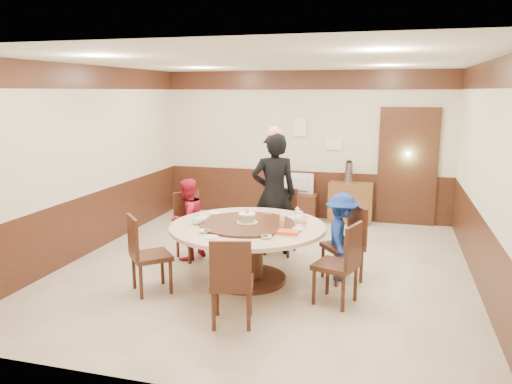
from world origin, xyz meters
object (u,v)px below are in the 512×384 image
(thermos, at_px, (349,173))
(person_standing, at_px, (274,194))
(tv_stand, at_px, (295,206))
(person_red, at_px, (188,219))
(person_blue, at_px, (342,237))
(television, at_px, (295,183))
(birthday_cake, at_px, (247,218))
(shrimp_platter, at_px, (288,233))
(banquet_table, at_px, (248,241))
(side_cabinet, at_px, (350,203))

(thermos, bearing_deg, person_standing, -112.95)
(tv_stand, height_order, thermos, thermos)
(person_red, bearing_deg, tv_stand, -178.85)
(person_standing, height_order, thermos, person_standing)
(person_blue, bearing_deg, television, 18.92)
(person_red, xyz_separation_m, birthday_cake, (1.08, -0.61, 0.25))
(person_standing, distance_m, shrimp_platter, 1.62)
(banquet_table, relative_size, tv_stand, 2.33)
(person_red, bearing_deg, person_standing, 139.39)
(birthday_cake, distance_m, shrimp_platter, 0.69)
(banquet_table, bearing_deg, birthday_cake, 178.78)
(person_red, distance_m, television, 2.89)
(person_standing, relative_size, thermos, 4.82)
(person_blue, distance_m, thermos, 2.97)
(banquet_table, distance_m, person_red, 1.25)
(person_red, height_order, side_cabinet, person_red)
(banquet_table, xyz_separation_m, thermos, (0.96, 3.33, 0.41))
(birthday_cake, relative_size, television, 0.39)
(thermos, bearing_deg, banquet_table, -106.13)
(person_blue, xyz_separation_m, thermos, (-0.19, 2.94, 0.37))
(person_red, distance_m, tv_stand, 2.91)
(person_blue, bearing_deg, banquet_table, 105.75)
(person_blue, bearing_deg, person_red, 81.23)
(birthday_cake, xyz_separation_m, side_cabinet, (1.03, 3.33, -0.47))
(tv_stand, distance_m, side_cabinet, 1.05)
(birthday_cake, height_order, side_cabinet, birthday_cake)
(banquet_table, xyz_separation_m, birthday_cake, (-0.01, 0.00, 0.31))
(shrimp_platter, height_order, tv_stand, shrimp_platter)
(banquet_table, relative_size, side_cabinet, 2.47)
(person_blue, relative_size, birthday_cake, 4.36)
(banquet_table, xyz_separation_m, tv_stand, (-0.03, 3.30, -0.28))
(birthday_cake, distance_m, thermos, 3.47)
(person_blue, bearing_deg, thermos, 0.45)
(tv_stand, bearing_deg, thermos, 1.73)
(person_blue, height_order, side_cabinet, person_blue)
(banquet_table, height_order, person_standing, person_standing)
(shrimp_platter, bearing_deg, banquet_table, 150.70)
(banquet_table, relative_size, person_standing, 1.08)
(person_blue, relative_size, television, 1.69)
(shrimp_platter, xyz_separation_m, side_cabinet, (0.42, 3.67, -0.40))
(television, relative_size, side_cabinet, 0.85)
(person_standing, distance_m, person_blue, 1.40)
(tv_stand, xyz_separation_m, thermos, (0.99, 0.03, 0.69))
(television, bearing_deg, shrimp_platter, 105.80)
(side_cabinet, bearing_deg, thermos, 180.00)
(tv_stand, distance_m, thermos, 1.21)
(banquet_table, distance_m, television, 3.31)
(shrimp_platter, distance_m, television, 3.69)
(thermos, bearing_deg, tv_stand, -178.27)
(person_standing, bearing_deg, banquet_table, 66.39)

